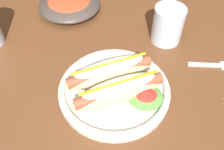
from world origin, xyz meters
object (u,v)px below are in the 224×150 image
Objects in this scene: hot_dog_plate at (116,86)px; fork at (215,65)px; side_bowl at (70,4)px; water_cup at (168,25)px.

fork is at bearing 8.32° from hot_dog_plate.
side_bowl is (-0.36, 0.32, 0.02)m from fork.
water_cup reaches higher than fork.
fork is (0.28, 0.04, -0.02)m from hot_dog_plate.
hot_dog_plate is 1.33× the size of side_bowl.
fork is 1.17× the size of water_cup.
water_cup is (0.18, 0.17, 0.03)m from hot_dog_plate.
side_bowl is at bearing 102.99° from hot_dog_plate.
hot_dog_plate is 0.37m from side_bowl.
side_bowl is (-0.08, 0.36, -0.00)m from hot_dog_plate.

